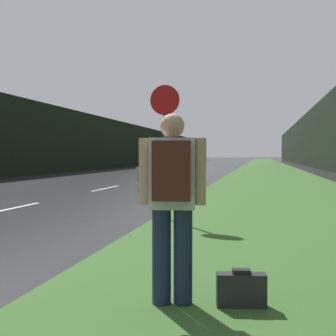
# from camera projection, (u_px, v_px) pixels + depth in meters

# --- Properties ---
(grass_verge) EXTENTS (6.00, 240.00, 0.02)m
(grass_verge) POSITION_uv_depth(u_px,v_px,m) (268.00, 170.00, 40.61)
(grass_verge) COLOR #386028
(grass_verge) RESTS_ON ground_plane
(lane_stripe_b) EXTENTS (0.12, 3.00, 0.01)m
(lane_stripe_b) POSITION_uv_depth(u_px,v_px,m) (8.00, 209.00, 10.80)
(lane_stripe_b) COLOR silver
(lane_stripe_b) RESTS_ON ground_plane
(lane_stripe_c) EXTENTS (0.12, 3.00, 0.01)m
(lane_stripe_c) POSITION_uv_depth(u_px,v_px,m) (106.00, 188.00, 17.63)
(lane_stripe_c) COLOR silver
(lane_stripe_c) RESTS_ON ground_plane
(lane_stripe_d) EXTENTS (0.12, 3.00, 0.01)m
(lane_stripe_d) POSITION_uv_depth(u_px,v_px,m) (149.00, 179.00, 24.46)
(lane_stripe_d) COLOR silver
(lane_stripe_d) RESTS_ON ground_plane
(treeline_far_side) EXTENTS (2.00, 140.00, 5.22)m
(treeline_far_side) POSITION_uv_depth(u_px,v_px,m) (130.00, 146.00, 53.98)
(treeline_far_side) COLOR black
(treeline_far_side) RESTS_ON ground_plane
(treeline_near_side) EXTENTS (2.00, 140.00, 6.86)m
(treeline_near_side) POSITION_uv_depth(u_px,v_px,m) (320.00, 138.00, 48.98)
(treeline_near_side) COLOR black
(treeline_near_side) RESTS_ON ground_plane
(stop_sign) EXTENTS (0.64, 0.07, 2.90)m
(stop_sign) POSITION_uv_depth(u_px,v_px,m) (165.00, 139.00, 9.04)
(stop_sign) COLOR slate
(stop_sign) RESTS_ON ground_plane
(hitchhiker_with_backpack) EXTENTS (0.61, 0.47, 1.77)m
(hitchhiker_with_backpack) POSITION_uv_depth(u_px,v_px,m) (172.00, 196.00, 3.82)
(hitchhiker_with_backpack) COLOR #1E2847
(hitchhiker_with_backpack) RESTS_ON ground_plane
(suitcase) EXTENTS (0.46, 0.21, 0.36)m
(suitcase) POSITION_uv_depth(u_px,v_px,m) (241.00, 290.00, 3.81)
(suitcase) COLOR #232326
(suitcase) RESTS_ON ground_plane
(car_passing_near) EXTENTS (1.98, 4.34, 1.27)m
(car_passing_near) POSITION_uv_depth(u_px,v_px,m) (169.00, 170.00, 20.14)
(car_passing_near) COLOR #9E9EA3
(car_passing_near) RESTS_ON ground_plane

